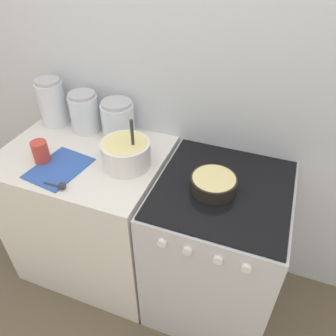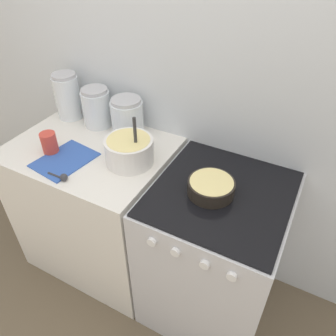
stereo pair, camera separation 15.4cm
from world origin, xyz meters
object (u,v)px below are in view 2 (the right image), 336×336
(baking_pan, at_px, (211,187))
(storage_jar_left, at_px, (68,99))
(tin_can, at_px, (49,143))
(stove, at_px, (214,253))
(mixing_bowl, at_px, (129,149))
(storage_jar_middle, at_px, (97,110))
(storage_jar_right, at_px, (127,119))

(baking_pan, xyz_separation_m, storage_jar_left, (-1.02, 0.25, 0.08))
(baking_pan, bearing_deg, tin_can, -173.66)
(stove, height_order, mixing_bowl, mixing_bowl)
(storage_jar_middle, bearing_deg, tin_can, -97.72)
(storage_jar_right, bearing_deg, storage_jar_left, 180.00)
(baking_pan, relative_size, tin_can, 1.85)
(stove, distance_m, storage_jar_right, 0.87)
(baking_pan, distance_m, storage_jar_middle, 0.85)
(mixing_bowl, bearing_deg, storage_jar_left, 158.89)
(mixing_bowl, relative_size, storage_jar_middle, 1.17)
(baking_pan, height_order, storage_jar_left, storage_jar_left)
(stove, distance_m, baking_pan, 0.48)
(mixing_bowl, height_order, tin_can, mixing_bowl)
(stove, height_order, storage_jar_right, storage_jar_right)
(baking_pan, bearing_deg, storage_jar_middle, 162.90)
(storage_jar_middle, bearing_deg, storage_jar_left, 180.00)
(stove, distance_m, tin_can, 1.04)
(storage_jar_left, bearing_deg, storage_jar_middle, 0.00)
(storage_jar_left, xyz_separation_m, storage_jar_right, (0.42, 0.00, -0.03))
(storage_jar_left, relative_size, storage_jar_middle, 1.20)
(storage_jar_middle, bearing_deg, mixing_bowl, -31.29)
(stove, bearing_deg, mixing_bowl, -179.93)
(stove, bearing_deg, tin_can, -172.16)
(mixing_bowl, height_order, storage_jar_middle, mixing_bowl)
(storage_jar_right, xyz_separation_m, tin_can, (-0.26, -0.35, -0.03))
(storage_jar_left, bearing_deg, storage_jar_right, 0.00)
(mixing_bowl, relative_size, storage_jar_right, 1.24)
(tin_can, bearing_deg, stove, 7.84)
(stove, xyz_separation_m, baking_pan, (-0.04, -0.03, 0.48))
(storage_jar_left, bearing_deg, tin_can, -64.80)
(baking_pan, bearing_deg, mixing_bowl, 176.38)
(stove, distance_m, storage_jar_middle, 1.04)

